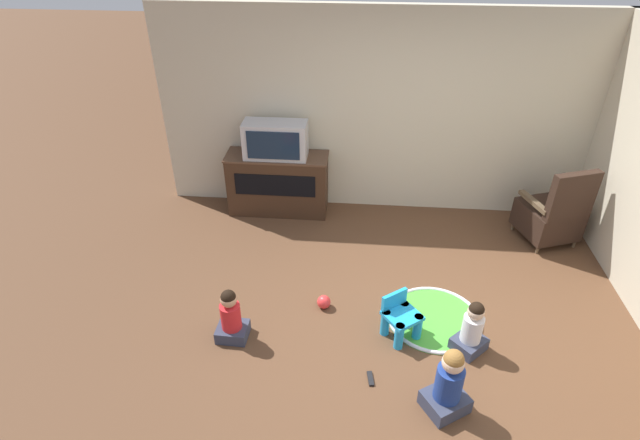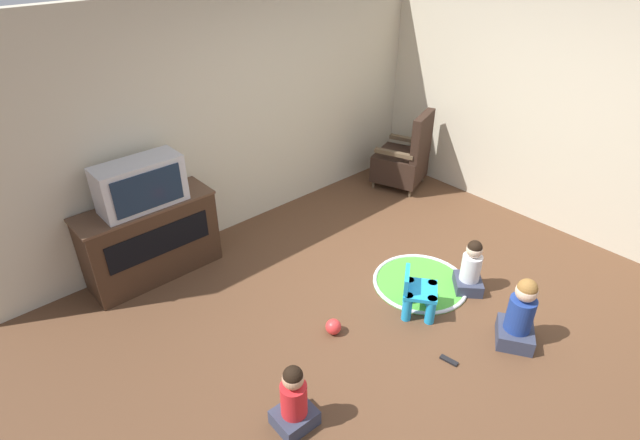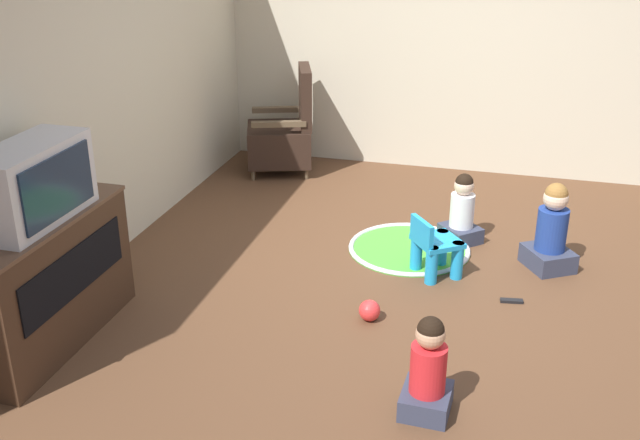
# 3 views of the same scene
# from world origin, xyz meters

# --- Properties ---
(ground_plane) EXTENTS (30.00, 30.00, 0.00)m
(ground_plane) POSITION_xyz_m (0.00, 0.00, 0.00)
(ground_plane) COLOR brown
(wall_back) EXTENTS (5.42, 0.12, 2.54)m
(wall_back) POSITION_xyz_m (-0.29, 2.33, 1.27)
(wall_back) COLOR beige
(wall_back) RESTS_ON ground_plane
(wall_right) EXTENTS (0.12, 5.39, 2.54)m
(wall_right) POSITION_xyz_m (2.36, -0.31, 1.27)
(wall_right) COLOR beige
(wall_right) RESTS_ON ground_plane
(tv_cabinet) EXTENTS (1.29, 0.46, 0.80)m
(tv_cabinet) POSITION_xyz_m (-1.52, 2.03, 0.41)
(tv_cabinet) COLOR #382316
(tv_cabinet) RESTS_ON ground_plane
(television) EXTENTS (0.77, 0.34, 0.45)m
(television) POSITION_xyz_m (-1.52, 1.99, 1.02)
(television) COLOR #B7B7BC
(television) RESTS_ON tv_cabinet
(black_armchair) EXTENTS (0.75, 0.77, 1.03)m
(black_armchair) POSITION_xyz_m (1.80, 1.61, 0.37)
(black_armchair) COLOR brown
(black_armchair) RESTS_ON ground_plane
(yellow_kid_chair) EXTENTS (0.42, 0.42, 0.44)m
(yellow_kid_chair) POSITION_xyz_m (-0.03, -0.10, 0.19)
(yellow_kid_chair) COLOR #1E99DB
(yellow_kid_chair) RESTS_ON ground_plane
(play_mat) EXTENTS (0.93, 0.93, 0.04)m
(play_mat) POSITION_xyz_m (0.33, 0.13, 0.01)
(play_mat) COLOR green
(play_mat) RESTS_ON ground_plane
(child_watching_left) EXTENTS (0.30, 0.26, 0.56)m
(child_watching_left) POSITION_xyz_m (-1.60, -0.27, 0.24)
(child_watching_left) COLOR #33384C
(child_watching_left) RESTS_ON ground_plane
(child_watching_center) EXTENTS (0.44, 0.42, 0.65)m
(child_watching_center) POSITION_xyz_m (0.30, -0.89, 0.28)
(child_watching_center) COLOR #33384C
(child_watching_center) RESTS_ON ground_plane
(child_watching_right) EXTENTS (0.38, 0.38, 0.56)m
(child_watching_right) POSITION_xyz_m (0.60, -0.23, 0.24)
(child_watching_right) COLOR #33384C
(child_watching_right) RESTS_ON ground_plane
(toy_ball) EXTENTS (0.14, 0.14, 0.14)m
(toy_ball) POSITION_xyz_m (-0.77, 0.21, 0.07)
(toy_ball) COLOR red
(toy_ball) RESTS_ON ground_plane
(remote_control) EXTENTS (0.07, 0.15, 0.02)m
(remote_control) POSITION_xyz_m (-0.30, -0.66, 0.01)
(remote_control) COLOR black
(remote_control) RESTS_ON ground_plane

